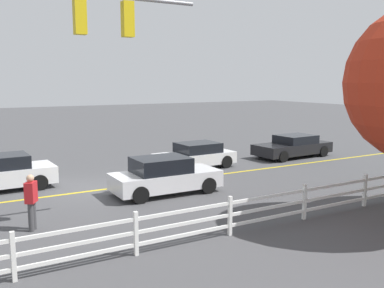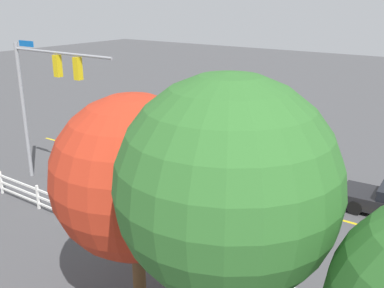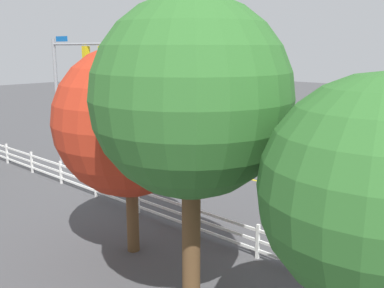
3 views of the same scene
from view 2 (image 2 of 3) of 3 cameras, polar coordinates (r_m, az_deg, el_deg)
name	(u,v)px [view 2 (image 2 of 3)]	position (r m, az deg, el deg)	size (l,w,h in m)	color
ground_plane	(159,169)	(24.64, -4.35, -3.30)	(120.00, 120.00, 0.00)	#444447
lane_center_stripe	(219,186)	(22.47, 3.57, -5.48)	(28.00, 0.16, 0.01)	gold
signal_assembly	(44,87)	(22.41, -18.71, 6.97)	(6.69, 0.38, 7.17)	gray
car_0	(166,176)	(21.92, -3.39, -4.12)	(4.26, 1.95, 1.46)	silver
car_2	(265,170)	(23.10, 9.44, -3.31)	(4.12, 2.05, 1.29)	silver
car_3	(133,137)	(28.18, -7.72, 0.90)	(4.79, 2.08, 1.43)	silver
pedestrian	(67,160)	(24.18, -15.97, -2.05)	(0.42, 0.48, 1.69)	#3F3F42
white_rail_fence	(106,224)	(17.97, -11.15, -10.14)	(26.10, 0.10, 1.15)	white
tree_2	(135,177)	(12.43, -7.44, -4.26)	(4.73, 4.73, 6.70)	brown
tree_3	(227,187)	(8.99, 4.60, -5.56)	(4.65, 4.65, 7.79)	brown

